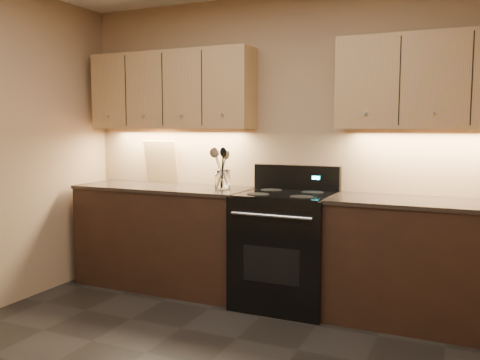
# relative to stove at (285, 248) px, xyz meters

# --- Properties ---
(wall_back) EXTENTS (4.00, 0.04, 2.60)m
(wall_back) POSITION_rel_stove_xyz_m (-0.08, 0.32, 0.82)
(wall_back) COLOR #9D825C
(wall_back) RESTS_ON ground
(counter_left) EXTENTS (1.62, 0.62, 0.93)m
(counter_left) POSITION_rel_stove_xyz_m (-1.18, 0.02, -0.01)
(counter_left) COLOR black
(counter_left) RESTS_ON ground
(counter_right) EXTENTS (1.46, 0.62, 0.93)m
(counter_right) POSITION_rel_stove_xyz_m (1.10, 0.02, -0.01)
(counter_right) COLOR black
(counter_right) RESTS_ON ground
(stove) EXTENTS (0.76, 0.68, 1.14)m
(stove) POSITION_rel_stove_xyz_m (0.00, 0.00, 0.00)
(stove) COLOR black
(stove) RESTS_ON ground
(upper_cab_left) EXTENTS (1.60, 0.30, 0.70)m
(upper_cab_left) POSITION_rel_stove_xyz_m (-1.18, 0.17, 1.32)
(upper_cab_left) COLOR tan
(upper_cab_left) RESTS_ON wall_back
(upper_cab_right) EXTENTS (1.44, 0.30, 0.70)m
(upper_cab_right) POSITION_rel_stove_xyz_m (1.10, 0.17, 1.32)
(upper_cab_right) COLOR tan
(upper_cab_right) RESTS_ON wall_back
(outlet_plate) EXTENTS (0.08, 0.01, 0.12)m
(outlet_plate) POSITION_rel_stove_xyz_m (-1.38, 0.31, 0.64)
(outlet_plate) COLOR #B2B5BA
(outlet_plate) RESTS_ON wall_back
(utensil_crock) EXTENTS (0.18, 0.18, 0.17)m
(utensil_crock) POSITION_rel_stove_xyz_m (-0.60, 0.06, 0.53)
(utensil_crock) COLOR white
(utensil_crock) RESTS_ON counter_left
(cutting_board) EXTENTS (0.34, 0.14, 0.41)m
(cutting_board) POSITION_rel_stove_xyz_m (-1.37, 0.27, 0.65)
(cutting_board) COLOR tan
(cutting_board) RESTS_ON counter_left
(wooden_spoon) EXTENTS (0.15, 0.07, 0.33)m
(wooden_spoon) POSITION_rel_stove_xyz_m (-0.64, 0.04, 0.63)
(wooden_spoon) COLOR tan
(wooden_spoon) RESTS_ON utensil_crock
(black_spoon) EXTENTS (0.12, 0.14, 0.36)m
(black_spoon) POSITION_rel_stove_xyz_m (-0.62, 0.07, 0.64)
(black_spoon) COLOR black
(black_spoon) RESTS_ON utensil_crock
(steel_spatula) EXTENTS (0.20, 0.14, 0.39)m
(steel_spatula) POSITION_rel_stove_xyz_m (-0.57, 0.08, 0.65)
(steel_spatula) COLOR silver
(steel_spatula) RESTS_ON utensil_crock
(steel_skimmer) EXTENTS (0.19, 0.10, 0.35)m
(steel_skimmer) POSITION_rel_stove_xyz_m (-0.58, 0.05, 0.63)
(steel_skimmer) COLOR silver
(steel_skimmer) RESTS_ON utensil_crock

